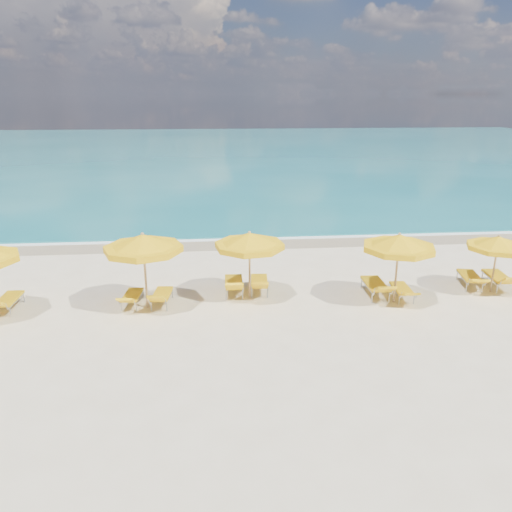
{
  "coord_description": "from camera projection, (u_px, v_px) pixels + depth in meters",
  "views": [
    {
      "loc": [
        -1.56,
        -15.54,
        6.77
      ],
      "look_at": [
        0.0,
        1.5,
        1.2
      ],
      "focal_mm": 35.0,
      "sensor_mm": 36.0,
      "label": 1
    }
  ],
  "objects": [
    {
      "name": "lounger_1_right",
      "position": [
        8.0,
        304.0,
        16.33
      ],
      "size": [
        0.64,
        1.82,
        0.74
      ],
      "rotation": [
        0.0,
        0.0,
        -0.02
      ],
      "color": "#A5A8AD",
      "rests_on": "ground"
    },
    {
      "name": "lounger_5_left",
      "position": [
        470.0,
        281.0,
        18.34
      ],
      "size": [
        0.97,
        1.99,
        0.73
      ],
      "rotation": [
        0.0,
        0.0,
        -0.2
      ],
      "color": "#A5A8AD",
      "rests_on": "ground"
    },
    {
      "name": "foam_line",
      "position": [
        244.0,
        237.0,
        24.71
      ],
      "size": [
        120.0,
        1.2,
        0.03
      ],
      "primitive_type": "cube",
      "color": "white",
      "rests_on": "ground"
    },
    {
      "name": "ocean",
      "position": [
        222.0,
        151.0,
        62.4
      ],
      "size": [
        120.0,
        80.0,
        0.3
      ],
      "primitive_type": "cube",
      "color": "#13676C",
      "rests_on": "ground"
    },
    {
      "name": "whitecap_far",
      "position": [
        329.0,
        182.0,
        40.37
      ],
      "size": [
        18.0,
        0.3,
        0.05
      ],
      "primitive_type": "cube",
      "color": "white",
      "rests_on": "ground"
    },
    {
      "name": "lounger_3_right",
      "position": [
        259.0,
        286.0,
        17.85
      ],
      "size": [
        0.75,
        1.88,
        0.79
      ],
      "rotation": [
        0.0,
        0.0,
        -0.08
      ],
      "color": "#A5A8AD",
      "rests_on": "ground"
    },
    {
      "name": "ground_plane",
      "position": [
        260.0,
        303.0,
        16.95
      ],
      "size": [
        120.0,
        120.0,
        0.0
      ],
      "primitive_type": "plane",
      "color": "beige"
    },
    {
      "name": "lounger_3_left",
      "position": [
        234.0,
        287.0,
        17.7
      ],
      "size": [
        0.7,
        1.95,
        0.85
      ],
      "rotation": [
        0.0,
        0.0,
        -0.03
      ],
      "color": "#A5A8AD",
      "rests_on": "ground"
    },
    {
      "name": "whitecap_near",
      "position": [
        143.0,
        203.0,
        32.52
      ],
      "size": [
        14.0,
        0.36,
        0.05
      ],
      "primitive_type": "cube",
      "color": "white",
      "rests_on": "ground"
    },
    {
      "name": "wet_sand_band",
      "position": [
        245.0,
        242.0,
        23.95
      ],
      "size": [
        120.0,
        2.6,
        0.01
      ],
      "primitive_type": "cube",
      "color": "tan",
      "rests_on": "ground"
    },
    {
      "name": "lounger_2_right",
      "position": [
        162.0,
        299.0,
        16.75
      ],
      "size": [
        0.73,
        1.76,
        0.76
      ],
      "rotation": [
        0.0,
        0.0,
        -0.1
      ],
      "color": "#A5A8AD",
      "rests_on": "ground"
    },
    {
      "name": "umbrella_3",
      "position": [
        249.0,
        241.0,
        16.74
      ],
      "size": [
        2.87,
        2.87,
        2.42
      ],
      "rotation": [
        0.0,
        0.0,
        -0.23
      ],
      "color": "tan",
      "rests_on": "ground"
    },
    {
      "name": "lounger_2_left",
      "position": [
        132.0,
        300.0,
        16.73
      ],
      "size": [
        0.69,
        1.69,
        0.67
      ],
      "rotation": [
        0.0,
        0.0,
        -0.09
      ],
      "color": "#A5A8AD",
      "rests_on": "ground"
    },
    {
      "name": "umbrella_2",
      "position": [
        143.0,
        244.0,
        15.92
      ],
      "size": [
        2.66,
        2.66,
        2.6
      ],
      "rotation": [
        0.0,
        0.0,
        -0.04
      ],
      "color": "tan",
      "rests_on": "ground"
    },
    {
      "name": "umbrella_5",
      "position": [
        498.0,
        243.0,
        17.37
      ],
      "size": [
        2.1,
        2.1,
        2.13
      ],
      "rotation": [
        0.0,
        0.0,
        0.0
      ],
      "color": "tan",
      "rests_on": "ground"
    },
    {
      "name": "lounger_4_left",
      "position": [
        375.0,
        289.0,
        17.49
      ],
      "size": [
        0.72,
        2.06,
        0.84
      ],
      "rotation": [
        0.0,
        0.0,
        -0.02
      ],
      "color": "#A5A8AD",
      "rests_on": "ground"
    },
    {
      "name": "lounger_4_right",
      "position": [
        402.0,
        293.0,
        17.26
      ],
      "size": [
        0.66,
        1.77,
        0.65
      ],
      "rotation": [
        0.0,
        0.0,
        -0.06
      ],
      "color": "#A5A8AD",
      "rests_on": "ground"
    },
    {
      "name": "lounger_5_right",
      "position": [
        498.0,
        281.0,
        18.23
      ],
      "size": [
        0.87,
        2.05,
        0.85
      ],
      "rotation": [
        0.0,
        0.0,
        -0.12
      ],
      "color": "#A5A8AD",
      "rests_on": "ground"
    },
    {
      "name": "umbrella_4",
      "position": [
        399.0,
        243.0,
        16.4
      ],
      "size": [
        2.6,
        2.6,
        2.46
      ],
      "rotation": [
        0.0,
        0.0,
        0.07
      ],
      "color": "tan",
      "rests_on": "ground"
    }
  ]
}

